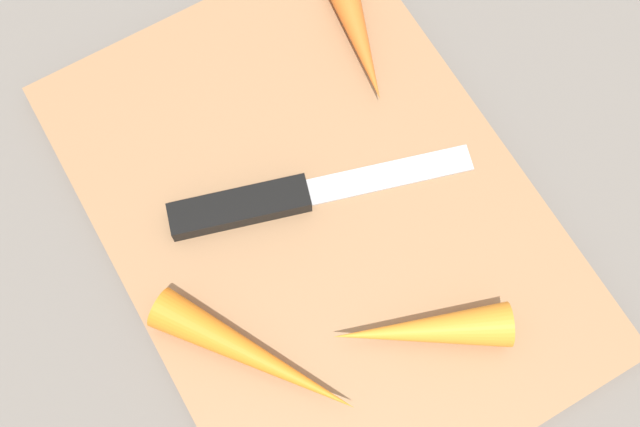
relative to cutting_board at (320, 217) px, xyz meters
The scene contains 6 objects.
ground_plane 0.01m from the cutting_board, ahead, with size 1.40×1.40×0.00m, color slate.
cutting_board is the anchor object (origin of this frame).
knife 0.04m from the cutting_board, 52.57° to the left, with size 0.08×0.20×0.01m.
carrot_longest 0.10m from the cutting_board, 127.55° to the left, with size 0.03×0.03×0.13m, color orange.
carrot_shortest 0.13m from the cutting_board, 42.46° to the right, with size 0.02×0.02×0.10m, color orange.
carrot_medium 0.10m from the cutting_board, behind, with size 0.03×0.03×0.11m, color orange.
Camera 1 is at (-0.15, 0.09, 0.52)m, focal length 46.60 mm.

